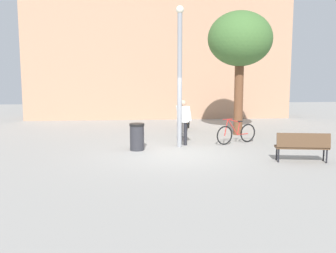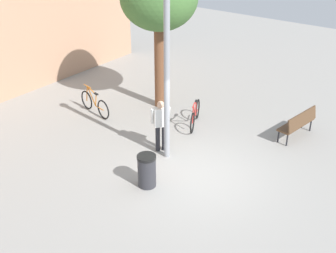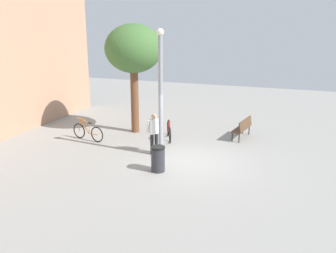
% 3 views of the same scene
% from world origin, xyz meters
% --- Properties ---
extents(ground_plane, '(36.00, 36.00, 0.00)m').
position_xyz_m(ground_plane, '(0.00, 0.00, 0.00)').
color(ground_plane, gray).
extents(lamppost, '(0.28, 0.28, 4.99)m').
position_xyz_m(lamppost, '(0.27, 1.31, 2.71)').
color(lamppost, gray).
rests_on(lamppost, ground_plane).
extents(person_by_lamppost, '(0.60, 0.55, 1.67)m').
position_xyz_m(person_by_lamppost, '(0.45, 1.67, 0.97)').
color(person_by_lamppost, '#232328').
rests_on(person_by_lamppost, ground_plane).
extents(park_bench, '(1.65, 0.72, 0.92)m').
position_xyz_m(park_bench, '(3.76, -1.39, 0.55)').
color(park_bench, '#513823').
rests_on(park_bench, ground_plane).
extents(plaza_tree, '(2.66, 2.66, 5.14)m').
position_xyz_m(plaza_tree, '(3.04, 3.71, 3.95)').
color(plaza_tree, brown).
rests_on(plaza_tree, ground_plane).
extents(bicycle_red, '(1.67, 0.79, 0.97)m').
position_xyz_m(bicycle_red, '(2.48, 1.76, 0.38)').
color(bicycle_red, black).
rests_on(bicycle_red, ground_plane).
extents(bicycle_orange, '(0.43, 1.78, 0.97)m').
position_xyz_m(bicycle_orange, '(1.07, 5.17, 0.38)').
color(bicycle_orange, black).
rests_on(bicycle_orange, ground_plane).
extents(trash_bin, '(0.52, 0.52, 0.94)m').
position_xyz_m(trash_bin, '(-1.27, 0.82, 0.47)').
color(trash_bin, '#2D2D33').
rests_on(trash_bin, ground_plane).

